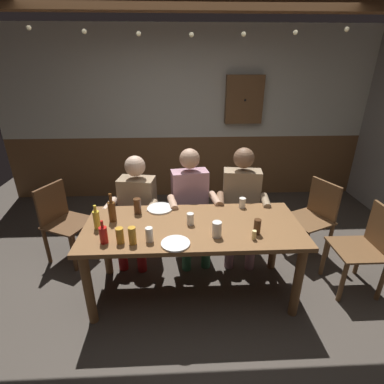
% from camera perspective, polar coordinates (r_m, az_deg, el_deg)
% --- Properties ---
extents(ground_plane, '(6.83, 6.83, 0.00)m').
position_cam_1_polar(ground_plane, '(3.04, 0.20, -19.53)').
color(ground_plane, '#423A33').
extents(back_wall_upper, '(5.69, 0.12, 1.60)m').
position_cam_1_polar(back_wall_upper, '(4.67, -1.36, 20.45)').
color(back_wall_upper, beige).
extents(back_wall_wainscot, '(5.69, 0.12, 1.00)m').
position_cam_1_polar(back_wall_wainscot, '(4.92, -1.22, 5.16)').
color(back_wall_wainscot, brown).
rests_on(back_wall_wainscot, ground_plane).
extents(dining_table, '(1.95, 0.82, 0.76)m').
position_cam_1_polar(dining_table, '(2.68, 0.15, -8.41)').
color(dining_table, brown).
rests_on(dining_table, ground_plane).
extents(person_0, '(0.57, 0.58, 1.20)m').
position_cam_1_polar(person_0, '(3.27, -10.91, -2.37)').
color(person_0, '#997F60').
rests_on(person_0, ground_plane).
extents(person_1, '(0.57, 0.55, 1.27)m').
position_cam_1_polar(person_1, '(3.22, -0.19, -1.73)').
color(person_1, '#B78493').
rests_on(person_1, ground_plane).
extents(person_2, '(0.59, 0.56, 1.27)m').
position_cam_1_polar(person_2, '(3.29, 9.64, -1.46)').
color(person_2, '#997F60').
rests_on(person_2, ground_plane).
extents(chair_empty_near_right, '(0.58, 0.58, 0.88)m').
position_cam_1_polar(chair_empty_near_right, '(3.64, 22.70, -4.38)').
color(chair_empty_near_right, brown).
rests_on(chair_empty_near_right, ground_plane).
extents(chair_empty_near_left, '(0.58, 0.58, 0.88)m').
position_cam_1_polar(chair_empty_near_left, '(3.59, -23.96, -5.01)').
color(chair_empty_near_left, brown).
rests_on(chair_empty_near_left, ground_plane).
extents(chair_empty_far_end, '(0.44, 0.44, 0.88)m').
position_cam_1_polar(chair_empty_far_end, '(3.30, 30.86, -9.19)').
color(chair_empty_far_end, brown).
rests_on(chair_empty_far_end, ground_plane).
extents(table_candle, '(0.04, 0.04, 0.08)m').
position_cam_1_polar(table_candle, '(2.47, 12.07, -8.23)').
color(table_candle, '#F9E08C').
rests_on(table_candle, dining_table).
extents(plate_0, '(0.25, 0.25, 0.01)m').
position_cam_1_polar(plate_0, '(2.91, -6.29, -3.20)').
color(plate_0, white).
rests_on(plate_0, dining_table).
extents(plate_1, '(0.23, 0.23, 0.01)m').
position_cam_1_polar(plate_1, '(2.37, -3.24, -10.03)').
color(plate_1, white).
rests_on(plate_1, dining_table).
extents(bottle_0, '(0.07, 0.07, 0.27)m').
position_cam_1_polar(bottle_0, '(2.74, -15.40, -3.58)').
color(bottle_0, '#593314').
rests_on(bottle_0, dining_table).
extents(bottle_1, '(0.06, 0.06, 0.22)m').
position_cam_1_polar(bottle_1, '(2.67, -18.19, -5.10)').
color(bottle_1, gold).
rests_on(bottle_1, dining_table).
extents(bottle_2, '(0.07, 0.07, 0.20)m').
position_cam_1_polar(bottle_2, '(2.46, -16.96, -7.96)').
color(bottle_2, red).
rests_on(bottle_2, dining_table).
extents(pint_glass_0, '(0.07, 0.07, 0.15)m').
position_cam_1_polar(pint_glass_0, '(2.84, -10.65, -2.72)').
color(pint_glass_0, '#4C2D19').
rests_on(pint_glass_0, dining_table).
extents(pint_glass_1, '(0.06, 0.06, 0.14)m').
position_cam_1_polar(pint_glass_1, '(2.53, 12.65, -6.64)').
color(pint_glass_1, '#4C2D19').
rests_on(pint_glass_1, dining_table).
extents(pint_glass_2, '(0.08, 0.08, 0.14)m').
position_cam_1_polar(pint_glass_2, '(2.44, 4.89, -7.28)').
color(pint_glass_2, white).
rests_on(pint_glass_2, dining_table).
extents(pint_glass_3, '(0.06, 0.06, 0.13)m').
position_cam_1_polar(pint_glass_3, '(2.43, -13.94, -8.27)').
color(pint_glass_3, gold).
rests_on(pint_glass_3, dining_table).
extents(pint_glass_4, '(0.06, 0.06, 0.12)m').
position_cam_1_polar(pint_glass_4, '(2.40, -8.37, -8.24)').
color(pint_glass_4, white).
rests_on(pint_glass_4, dining_table).
extents(pint_glass_5, '(0.07, 0.07, 0.10)m').
position_cam_1_polar(pint_glass_5, '(2.96, 9.83, -2.08)').
color(pint_glass_5, white).
rests_on(pint_glass_5, dining_table).
extents(pint_glass_6, '(0.06, 0.06, 0.11)m').
position_cam_1_polar(pint_glass_6, '(2.61, -0.34, -5.29)').
color(pint_glass_6, white).
rests_on(pint_glass_6, dining_table).
extents(pint_glass_7, '(0.06, 0.06, 0.15)m').
position_cam_1_polar(pint_glass_7, '(2.39, -11.61, -8.37)').
color(pint_glass_7, gold).
rests_on(pint_glass_7, dining_table).
extents(wall_dart_cabinet, '(0.56, 0.15, 0.70)m').
position_cam_1_polar(wall_dart_cabinet, '(4.66, 10.17, 17.39)').
color(wall_dart_cabinet, brown).
extents(string_lights, '(4.02, 0.04, 0.15)m').
position_cam_1_polar(string_lights, '(2.50, -0.09, 29.50)').
color(string_lights, '#F9EAB2').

